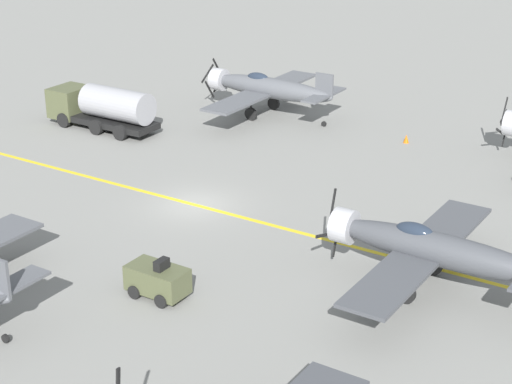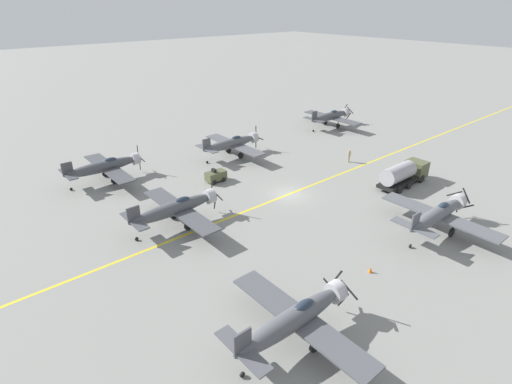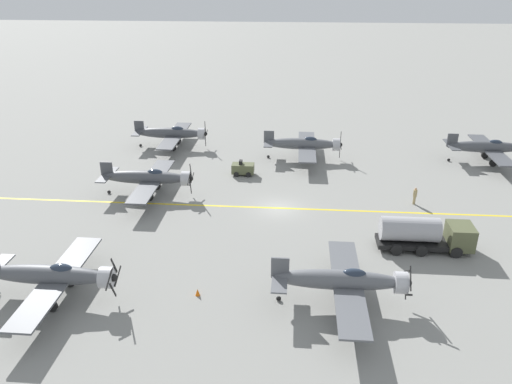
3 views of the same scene
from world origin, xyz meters
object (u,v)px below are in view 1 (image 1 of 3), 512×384
airplane_mid_right (267,88)px  tow_tractor (158,280)px  traffic_cone (406,139)px  fuel_tanker (102,107)px  airplane_near_center (430,248)px

airplane_mid_right → tow_tractor: (-24.35, -9.78, -1.22)m
tow_tractor → traffic_cone: 24.21m
fuel_tanker → traffic_cone: fuel_tanker is taller
airplane_near_center → tow_tractor: size_ratio=4.62×
airplane_near_center → traffic_cone: airplane_near_center is taller
airplane_near_center → tow_tractor: 11.54m
fuel_tanker → airplane_near_center: bearing=-109.2°
airplane_mid_right → fuel_tanker: (-8.41, 7.68, -0.50)m
airplane_mid_right → tow_tractor: 26.27m
airplane_near_center → airplane_mid_right: airplane_near_center is taller
airplane_near_center → traffic_cone: (17.58, 8.55, -1.74)m
airplane_mid_right → fuel_tanker: 11.40m
traffic_cone → tow_tractor: bearing=178.0°
airplane_near_center → fuel_tanker: size_ratio=1.50×
airplane_near_center → traffic_cone: 19.63m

